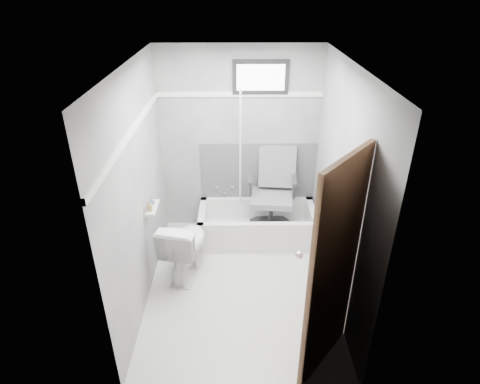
{
  "coord_description": "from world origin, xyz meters",
  "views": [
    {
      "loc": [
        -0.04,
        -3.47,
        3.06
      ],
      "look_at": [
        0.0,
        0.35,
        1.0
      ],
      "focal_mm": 30.0,
      "sensor_mm": 36.0,
      "label": 1
    }
  ],
  "objects_px": {
    "office_chair": "(272,193)",
    "toilet": "(185,246)",
    "soap_bottle_b": "(152,200)",
    "door": "(377,298)",
    "bathtub": "(257,224)",
    "soap_bottle_a": "(149,206)"
  },
  "relations": [
    {
      "from": "toilet",
      "to": "soap_bottle_b",
      "type": "distance_m",
      "value": 0.67
    },
    {
      "from": "bathtub",
      "to": "office_chair",
      "type": "relative_size",
      "value": 1.41
    },
    {
      "from": "toilet",
      "to": "door",
      "type": "distance_m",
      "value": 2.29
    },
    {
      "from": "office_chair",
      "to": "soap_bottle_b",
      "type": "distance_m",
      "value": 1.56
    },
    {
      "from": "office_chair",
      "to": "toilet",
      "type": "relative_size",
      "value": 1.41
    },
    {
      "from": "bathtub",
      "to": "soap_bottle_b",
      "type": "relative_size",
      "value": 17.68
    },
    {
      "from": "toilet",
      "to": "door",
      "type": "relative_size",
      "value": 0.38
    },
    {
      "from": "office_chair",
      "to": "soap_bottle_a",
      "type": "relative_size",
      "value": 9.12
    },
    {
      "from": "toilet",
      "to": "soap_bottle_a",
      "type": "relative_size",
      "value": 6.45
    },
    {
      "from": "bathtub",
      "to": "soap_bottle_a",
      "type": "relative_size",
      "value": 12.89
    },
    {
      "from": "toilet",
      "to": "soap_bottle_b",
      "type": "xyz_separation_m",
      "value": [
        -0.32,
        0.02,
        0.59
      ]
    },
    {
      "from": "bathtub",
      "to": "office_chair",
      "type": "height_order",
      "value": "office_chair"
    },
    {
      "from": "office_chair",
      "to": "soap_bottle_a",
      "type": "height_order",
      "value": "office_chair"
    },
    {
      "from": "office_chair",
      "to": "toilet",
      "type": "xyz_separation_m",
      "value": [
        -1.03,
        -0.74,
        -0.28
      ]
    },
    {
      "from": "soap_bottle_b",
      "to": "toilet",
      "type": "bearing_deg",
      "value": -3.61
    },
    {
      "from": "office_chair",
      "to": "soap_bottle_b",
      "type": "xyz_separation_m",
      "value": [
        -1.35,
        -0.72,
        0.31
      ]
    },
    {
      "from": "door",
      "to": "soap_bottle_a",
      "type": "distance_m",
      "value": 2.37
    },
    {
      "from": "bathtub",
      "to": "soap_bottle_b",
      "type": "distance_m",
      "value": 1.54
    },
    {
      "from": "door",
      "to": "toilet",
      "type": "bearing_deg",
      "value": 136.54
    },
    {
      "from": "door",
      "to": "soap_bottle_a",
      "type": "relative_size",
      "value": 17.18
    },
    {
      "from": "bathtub",
      "to": "office_chair",
      "type": "xyz_separation_m",
      "value": [
        0.18,
        0.04,
        0.44
      ]
    },
    {
      "from": "soap_bottle_a",
      "to": "office_chair",
      "type": "bearing_deg",
      "value": 32.46
    }
  ]
}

